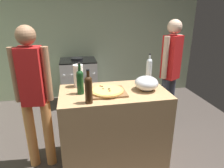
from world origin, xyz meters
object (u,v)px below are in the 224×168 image
(pizza, at_px, (107,90))
(wine_bottle_amber, at_px, (149,69))
(mixing_bowl, at_px, (146,83))
(wine_bottle_clear, at_px, (89,88))
(stove, at_px, (79,82))
(paper_towel_roll, at_px, (78,76))
(wine_bottle_green, at_px, (80,81))
(person_in_stripes, at_px, (34,92))
(person_in_red, at_px, (170,70))

(pizza, xyz_separation_m, wine_bottle_amber, (0.57, 0.27, 0.13))
(mixing_bowl, xyz_separation_m, wine_bottle_clear, (-0.66, -0.21, 0.07))
(stove, bearing_deg, mixing_bowl, -68.39)
(pizza, bearing_deg, paper_towel_roll, 137.02)
(mixing_bowl, xyz_separation_m, wine_bottle_green, (-0.72, 0.03, 0.06))
(pizza, distance_m, paper_towel_roll, 0.41)
(wine_bottle_green, distance_m, person_in_stripes, 0.51)
(wine_bottle_amber, bearing_deg, wine_bottle_green, -164.72)
(stove, bearing_deg, wine_bottle_clear, -88.79)
(person_in_red, bearing_deg, wine_bottle_green, -157.10)
(wine_bottle_green, height_order, person_in_red, person_in_red)
(mixing_bowl, relative_size, wine_bottle_clear, 0.78)
(pizza, relative_size, stove, 0.39)
(paper_towel_roll, bearing_deg, stove, 88.61)
(paper_towel_roll, bearing_deg, pizza, -42.98)
(paper_towel_roll, relative_size, stove, 0.29)
(pizza, xyz_separation_m, wine_bottle_clear, (-0.21, -0.21, 0.12))
(paper_towel_roll, distance_m, wine_bottle_amber, 0.86)
(person_in_stripes, bearing_deg, paper_towel_roll, 18.45)
(wine_bottle_green, bearing_deg, paper_towel_roll, 92.55)
(mixing_bowl, bearing_deg, person_in_stripes, 175.15)
(paper_towel_roll, height_order, stove, paper_towel_roll)
(pizza, bearing_deg, person_in_stripes, 171.87)
(pizza, height_order, paper_towel_roll, paper_towel_roll)
(mixing_bowl, height_order, wine_bottle_green, wine_bottle_green)
(wine_bottle_clear, xyz_separation_m, person_in_stripes, (-0.56, 0.32, -0.12))
(wine_bottle_amber, relative_size, person_in_red, 0.22)
(stove, bearing_deg, wine_bottle_green, -90.87)
(pizza, distance_m, wine_bottle_green, 0.30)
(person_in_stripes, xyz_separation_m, person_in_red, (1.79, 0.48, 0.01))
(paper_towel_roll, relative_size, wine_bottle_clear, 0.79)
(paper_towel_roll, height_order, wine_bottle_amber, wine_bottle_amber)
(pizza, xyz_separation_m, mixing_bowl, (0.45, 0.01, 0.05))
(wine_bottle_green, xyz_separation_m, person_in_stripes, (-0.49, 0.07, -0.12))
(wine_bottle_green, bearing_deg, stove, 89.13)
(pizza, bearing_deg, wine_bottle_green, 171.73)
(pizza, height_order, wine_bottle_green, wine_bottle_green)
(pizza, bearing_deg, mixing_bowl, 0.82)
(wine_bottle_clear, relative_size, person_in_red, 0.20)
(paper_towel_roll, relative_size, person_in_red, 0.16)
(paper_towel_roll, relative_size, wine_bottle_amber, 0.75)
(mixing_bowl, relative_size, wine_bottle_amber, 0.74)
(wine_bottle_green, height_order, wine_bottle_amber, wine_bottle_amber)
(wine_bottle_clear, bearing_deg, pizza, 44.51)
(wine_bottle_green, relative_size, person_in_red, 0.21)
(wine_bottle_green, bearing_deg, wine_bottle_clear, -74.55)
(pizza, height_order, wine_bottle_amber, wine_bottle_amber)
(mixing_bowl, xyz_separation_m, person_in_red, (0.58, 0.59, -0.04))
(wine_bottle_green, bearing_deg, pizza, -8.27)
(mixing_bowl, height_order, person_in_stripes, person_in_stripes)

